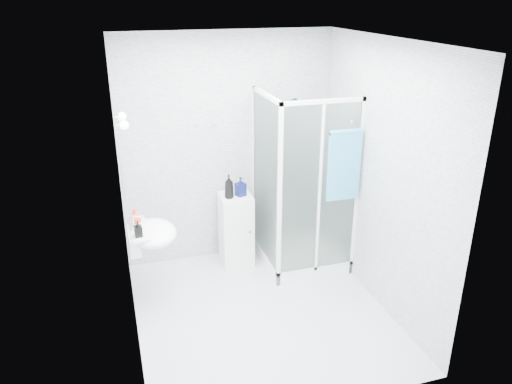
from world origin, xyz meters
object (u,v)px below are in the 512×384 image
object	(u,v)px
wall_basin	(150,234)
shampoo_bottle_a	(229,187)
soap_dispenser_orange	(135,216)
shower_enclosure	(298,230)
hand_towel	(344,163)
shampoo_bottle_b	(241,186)
soap_dispenser_black	(138,229)
storage_cabinet	(236,230)

from	to	relation	value
wall_basin	shampoo_bottle_a	distance (m)	1.08
soap_dispenser_orange	shower_enclosure	bearing A→B (deg)	5.65
shower_enclosure	wall_basin	world-z (taller)	shower_enclosure
wall_basin	hand_towel	size ratio (longest dim) A/B	0.75
shampoo_bottle_b	shower_enclosure	bearing A→B (deg)	-21.72
soap_dispenser_orange	soap_dispenser_black	xyz separation A→B (m)	(0.00, -0.29, 0.00)
shower_enclosure	shampoo_bottle_b	bearing A→B (deg)	158.28
shampoo_bottle_a	shampoo_bottle_b	xyz separation A→B (m)	(0.14, 0.03, -0.02)
soap_dispenser_orange	storage_cabinet	bearing A→B (deg)	21.39
soap_dispenser_orange	hand_towel	bearing A→B (deg)	-6.17
shampoo_bottle_a	wall_basin	bearing A→B (deg)	-150.09
shower_enclosure	hand_towel	distance (m)	1.03
wall_basin	shampoo_bottle_b	world-z (taller)	shampoo_bottle_b
shower_enclosure	wall_basin	size ratio (longest dim) A/B	3.57
shower_enclosure	soap_dispenser_orange	distance (m)	1.85
hand_towel	soap_dispenser_black	distance (m)	2.12
wall_basin	soap_dispenser_black	world-z (taller)	soap_dispenser_black
shampoo_bottle_a	soap_dispenser_orange	size ratio (longest dim) A/B	1.75
shower_enclosure	soap_dispenser_black	bearing A→B (deg)	-165.15
shower_enclosure	shampoo_bottle_b	xyz separation A→B (m)	(-0.60, 0.24, 0.51)
shampoo_bottle_a	soap_dispenser_orange	distance (m)	1.11
shampoo_bottle_a	shampoo_bottle_b	world-z (taller)	shampoo_bottle_a
shower_enclosure	storage_cabinet	world-z (taller)	shower_enclosure
shampoo_bottle_b	soap_dispenser_orange	size ratio (longest dim) A/B	1.43
storage_cabinet	soap_dispenser_orange	world-z (taller)	soap_dispenser_orange
shampoo_bottle_b	shampoo_bottle_a	bearing A→B (deg)	-169.22
shampoo_bottle_a	shampoo_bottle_b	distance (m)	0.14
shower_enclosure	hand_towel	bearing A→B (deg)	-51.75
soap_dispenser_orange	shampoo_bottle_b	bearing A→B (deg)	19.45
wall_basin	shampoo_bottle_b	size ratio (longest dim) A/B	2.55
hand_towel	shampoo_bottle_b	xyz separation A→B (m)	(-0.92, 0.64, -0.39)
shower_enclosure	shampoo_bottle_b	size ratio (longest dim) A/B	9.12
storage_cabinet	shampoo_bottle_a	size ratio (longest dim) A/B	3.16
shampoo_bottle_a	shampoo_bottle_b	bearing A→B (deg)	10.78
wall_basin	shampoo_bottle_a	world-z (taller)	shampoo_bottle_a
wall_basin	soap_dispenser_orange	xyz separation A→B (m)	(-0.12, 0.14, 0.14)
storage_cabinet	shampoo_bottle_b	world-z (taller)	shampoo_bottle_b
storage_cabinet	soap_dispenser_orange	bearing A→B (deg)	-157.33
wall_basin	storage_cabinet	world-z (taller)	wall_basin
shampoo_bottle_b	soap_dispenser_orange	world-z (taller)	shampoo_bottle_b
shampoo_bottle_a	soap_dispenser_black	xyz separation A→B (m)	(-1.03, -0.68, -0.04)
storage_cabinet	soap_dispenser_orange	xyz separation A→B (m)	(-1.12, -0.44, 0.51)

